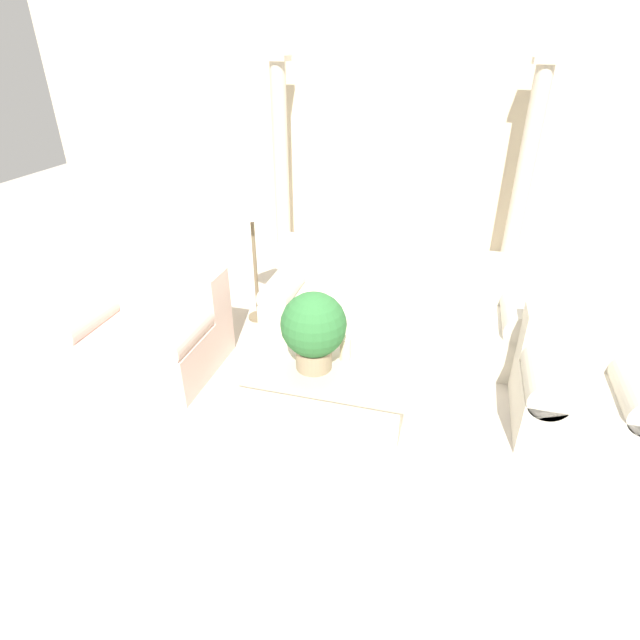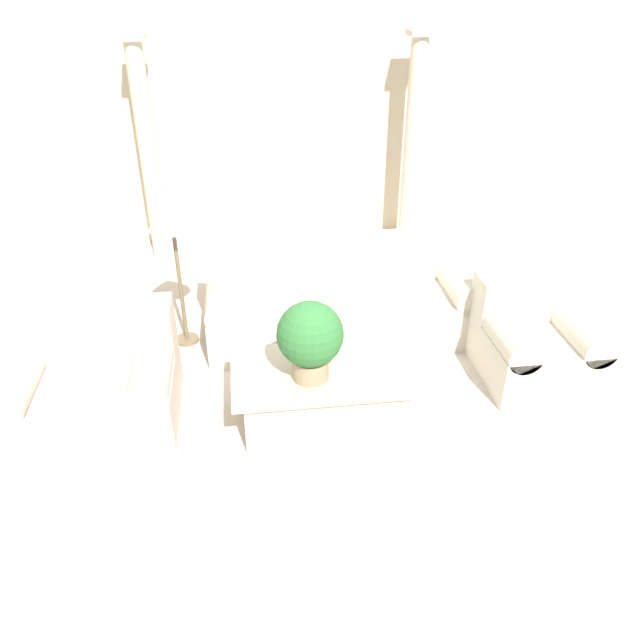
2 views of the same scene
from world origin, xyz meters
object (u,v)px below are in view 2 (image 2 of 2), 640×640
at_px(coffee_table, 322,393).
at_px(potted_plant, 310,338).
at_px(sofa_long, 340,298).
at_px(floor_lamp, 171,216).
at_px(loveseat, 93,379).
at_px(armchair, 535,337).

height_order(coffee_table, potted_plant, potted_plant).
bearing_deg(potted_plant, sofa_long, 71.96).
bearing_deg(potted_plant, floor_lamp, 126.82).
height_order(loveseat, floor_lamp, floor_lamp).
xyz_separation_m(sofa_long, armchair, (1.46, -0.87, 0.01)).
distance_m(floor_lamp, armchair, 3.10).
xyz_separation_m(coffee_table, floor_lamp, (-1.06, 1.21, 0.97)).
bearing_deg(loveseat, sofa_long, 26.65).
relative_size(loveseat, floor_lamp, 0.86).
height_order(floor_lamp, armchair, floor_lamp).
bearing_deg(loveseat, coffee_table, -7.81).
xyz_separation_m(loveseat, floor_lamp, (0.60, 0.98, 0.85)).
xyz_separation_m(potted_plant, floor_lamp, (-0.97, 1.29, 0.43)).
height_order(sofa_long, floor_lamp, floor_lamp).
bearing_deg(potted_plant, armchair, 13.13).
xyz_separation_m(floor_lamp, armchair, (2.85, -0.85, -0.85)).
height_order(coffee_table, armchair, armchair).
bearing_deg(coffee_table, sofa_long, 74.81).
xyz_separation_m(sofa_long, coffee_table, (-0.33, -1.23, -0.11)).
height_order(sofa_long, coffee_table, sofa_long).
distance_m(coffee_table, potted_plant, 0.55).
bearing_deg(armchair, potted_plant, -166.87).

